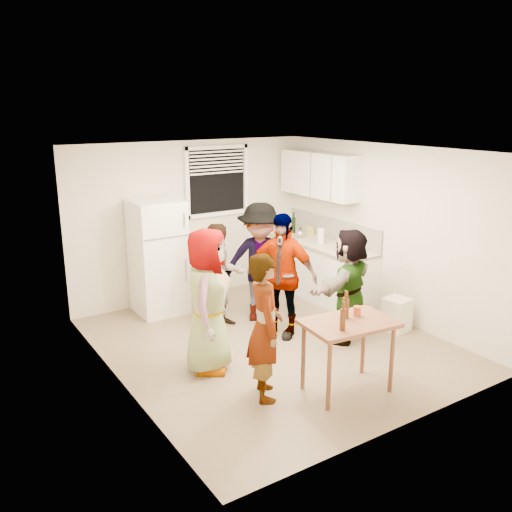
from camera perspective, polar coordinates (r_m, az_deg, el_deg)
room at (r=7.19m, az=1.61°, el=-9.20°), size 4.00×4.50×2.50m
window at (r=8.73m, az=-4.12°, el=7.88°), size 1.12×0.10×1.06m
refrigerator at (r=8.13m, az=-10.28°, el=-0.11°), size 0.70×0.70×1.70m
counter_lower at (r=8.86m, az=6.51°, el=-1.48°), size 0.60×2.20×0.86m
countertop at (r=8.74m, az=6.60°, el=1.34°), size 0.64×2.22×0.04m
backsplash at (r=8.87m, az=8.07°, el=2.84°), size 0.03×2.20×0.36m
upper_cabinets at (r=8.78m, az=6.65°, el=8.52°), size 0.34×1.60×0.70m
kettle at (r=9.02m, az=4.69°, el=1.98°), size 0.25×0.22×0.18m
paper_towel at (r=8.66m, az=6.82°, el=1.35°), size 0.11×0.11×0.24m
wine_bottle at (r=9.33m, az=3.96°, el=2.45°), size 0.07×0.07×0.27m
beer_bottle_counter at (r=8.18m, az=9.00°, el=0.42°), size 0.07×0.07×0.25m
blue_cup at (r=8.00m, az=9.09°, el=0.07°), size 0.10×0.10×0.13m
picture_frame at (r=9.22m, az=5.74°, el=2.70°), size 0.02×0.17×0.14m
trash_bin at (r=7.75m, az=14.59°, el=-5.83°), size 0.35×0.35×0.46m
serving_table at (r=6.20m, az=9.42°, el=-13.73°), size 1.02×0.73×0.81m
beer_bottle_table at (r=5.94m, az=9.44°, el=-6.41°), size 0.06×0.06×0.22m
red_cup at (r=6.01m, az=10.57°, el=-6.21°), size 0.08×0.08×0.11m
guest_grey at (r=6.59m, az=-4.92°, el=-11.67°), size 1.85×1.72×0.54m
guest_stripe at (r=6.02m, az=0.92°, el=-14.44°), size 1.69×1.18×0.38m
guest_back_left at (r=7.75m, az=-3.67°, el=-7.32°), size 1.00×1.59×0.56m
guest_back_right at (r=7.98m, az=0.42°, el=-6.61°), size 1.83×2.04×0.64m
guest_black at (r=7.48m, az=2.60°, el=-8.20°), size 1.95×1.74×0.41m
guest_orange at (r=7.43m, az=9.49°, el=-8.58°), size 1.87×1.93×0.45m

